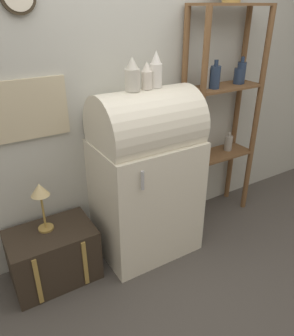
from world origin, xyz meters
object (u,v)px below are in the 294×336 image
refrigerator (146,175)px  desk_lamp (40,195)px  suitcase_trunk (53,255)px  vase_center (147,76)px  vase_left (132,75)px  vase_right (156,71)px

refrigerator → desk_lamp: refrigerator is taller
suitcase_trunk → desk_lamp: 0.50m
suitcase_trunk → vase_center: 1.47m
suitcase_trunk → vase_left: bearing=-3.5°
vase_left → vase_center: size_ratio=1.21×
vase_left → vase_center: vase_left is taller
refrigerator → vase_center: (0.01, -0.00, 0.75)m
vase_center → vase_left: bearing=179.5°
desk_lamp → refrigerator: bearing=-6.6°
vase_center → desk_lamp: (-0.80, 0.09, -0.74)m
refrigerator → vase_right: bearing=5.8°
suitcase_trunk → vase_left: size_ratio=2.77×
vase_right → desk_lamp: 1.17m
refrigerator → vase_left: bearing=179.9°
refrigerator → suitcase_trunk: bearing=176.9°
vase_center → vase_right: 0.09m
refrigerator → suitcase_trunk: refrigerator is taller
vase_right → vase_left: bearing=-177.4°
refrigerator → vase_center: 0.75m
suitcase_trunk → desk_lamp: bearing=101.9°
desk_lamp → suitcase_trunk: bearing=-78.1°
vase_center → vase_right: bearing=6.9°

